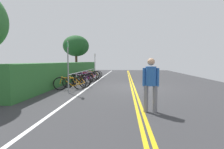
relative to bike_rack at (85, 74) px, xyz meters
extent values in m
cube|color=#353538|center=(-1.92, -3.39, -0.66)|extent=(38.82, 13.48, 0.05)
cube|color=gold|center=(-1.92, -3.47, -0.63)|extent=(34.94, 0.10, 0.00)
cube|color=gold|center=(-1.92, -3.31, -0.63)|extent=(34.94, 0.10, 0.00)
cube|color=white|center=(-1.92, -0.77, -0.63)|extent=(34.94, 0.12, 0.00)
cylinder|color=#9EA0A5|center=(-3.53, 0.00, -0.22)|extent=(0.05, 0.05, 0.84)
cylinder|color=#9EA0A5|center=(-2.12, 0.00, -0.22)|extent=(0.05, 0.05, 0.84)
cylinder|color=#9EA0A5|center=(-0.71, 0.00, -0.22)|extent=(0.05, 0.05, 0.84)
cylinder|color=#9EA0A5|center=(0.71, 0.00, -0.22)|extent=(0.05, 0.05, 0.84)
cylinder|color=#9EA0A5|center=(2.12, 0.00, -0.22)|extent=(0.05, 0.05, 0.84)
cylinder|color=#9EA0A5|center=(3.53, 0.00, -0.22)|extent=(0.05, 0.05, 0.84)
cylinder|color=#9EA0A5|center=(0.00, 0.00, 0.20)|extent=(7.06, 0.04, 0.04)
torus|color=black|center=(-3.20, 0.58, -0.30)|extent=(0.21, 0.72, 0.72)
torus|color=black|center=(-2.98, -0.46, -0.30)|extent=(0.21, 0.72, 0.72)
cylinder|color=orange|center=(-3.12, 0.19, -0.22)|extent=(0.16, 0.60, 0.50)
cylinder|color=orange|center=(-3.10, 0.12, 0.00)|extent=(0.19, 0.72, 0.07)
cylinder|color=orange|center=(-3.04, -0.16, -0.23)|extent=(0.07, 0.18, 0.44)
cylinder|color=orange|center=(-3.02, -0.28, -0.38)|extent=(0.12, 0.39, 0.18)
cylinder|color=orange|center=(-3.00, -0.35, -0.16)|extent=(0.09, 0.26, 0.31)
cylinder|color=orange|center=(-3.19, 0.53, -0.14)|extent=(0.06, 0.15, 0.33)
cube|color=black|center=(-3.03, -0.23, 0.01)|extent=(0.12, 0.21, 0.05)
cylinder|color=orange|center=(-3.18, 0.48, 0.07)|extent=(0.46, 0.12, 0.03)
torus|color=black|center=(-2.41, 0.41, -0.33)|extent=(0.10, 0.68, 0.67)
torus|color=black|center=(-2.34, -0.58, -0.33)|extent=(0.10, 0.68, 0.67)
cylinder|color=orange|center=(-2.38, 0.04, -0.25)|extent=(0.08, 0.57, 0.46)
cylinder|color=orange|center=(-2.38, -0.02, -0.05)|extent=(0.08, 0.67, 0.07)
cylinder|color=orange|center=(-2.36, -0.30, -0.27)|extent=(0.05, 0.16, 0.41)
cylinder|color=orange|center=(-2.35, -0.40, -0.40)|extent=(0.06, 0.36, 0.17)
cylinder|color=orange|center=(-2.35, -0.47, -0.20)|extent=(0.05, 0.25, 0.29)
cylinder|color=orange|center=(-2.40, 0.36, -0.18)|extent=(0.05, 0.14, 0.30)
cube|color=black|center=(-2.35, -0.36, -0.03)|extent=(0.09, 0.21, 0.05)
cylinder|color=orange|center=(-2.40, 0.31, 0.02)|extent=(0.46, 0.06, 0.03)
torus|color=black|center=(-1.50, 0.42, -0.28)|extent=(0.29, 0.75, 0.78)
torus|color=black|center=(-1.80, -0.49, -0.28)|extent=(0.29, 0.75, 0.78)
cylinder|color=black|center=(-1.62, 0.08, -0.19)|extent=(0.21, 0.54, 0.53)
cylinder|color=black|center=(-1.64, 0.02, 0.05)|extent=(0.24, 0.64, 0.07)
cylinder|color=black|center=(-1.72, -0.23, -0.20)|extent=(0.08, 0.16, 0.48)
cylinder|color=black|center=(-1.75, -0.33, -0.36)|extent=(0.14, 0.35, 0.19)
cylinder|color=black|center=(-1.77, -0.39, -0.12)|extent=(0.11, 0.24, 0.33)
cylinder|color=black|center=(-1.52, 0.38, -0.10)|extent=(0.07, 0.14, 0.35)
cube|color=black|center=(-1.74, -0.29, 0.06)|extent=(0.14, 0.21, 0.05)
cylinder|color=black|center=(-1.53, 0.33, 0.12)|extent=(0.45, 0.17, 0.03)
torus|color=black|center=(-1.20, 0.54, -0.30)|extent=(0.28, 0.71, 0.73)
torus|color=black|center=(-0.90, -0.39, -0.30)|extent=(0.28, 0.71, 0.73)
cylinder|color=silver|center=(-1.09, 0.19, -0.21)|extent=(0.21, 0.54, 0.50)
cylinder|color=silver|center=(-1.07, 0.13, 0.00)|extent=(0.24, 0.64, 0.07)
cylinder|color=silver|center=(-0.98, -0.12, -0.23)|extent=(0.08, 0.16, 0.45)
cylinder|color=silver|center=(-0.95, -0.23, -0.37)|extent=(0.15, 0.35, 0.18)
cylinder|color=silver|center=(-0.93, -0.29, -0.16)|extent=(0.11, 0.24, 0.31)
cylinder|color=silver|center=(-1.19, 0.49, -0.14)|extent=(0.08, 0.14, 0.33)
cube|color=black|center=(-0.96, -0.18, 0.02)|extent=(0.14, 0.21, 0.05)
cylinder|color=silver|center=(-1.17, 0.45, 0.07)|extent=(0.45, 0.17, 0.03)
torus|color=black|center=(-0.36, 0.59, -0.33)|extent=(0.07, 0.67, 0.67)
torus|color=black|center=(-0.34, -0.38, -0.33)|extent=(0.07, 0.67, 0.67)
cylinder|color=purple|center=(-0.36, 0.22, -0.25)|extent=(0.05, 0.56, 0.46)
cylinder|color=purple|center=(-0.35, 0.16, -0.05)|extent=(0.05, 0.66, 0.07)
cylinder|color=purple|center=(-0.35, -0.11, -0.27)|extent=(0.04, 0.16, 0.41)
cylinder|color=purple|center=(-0.35, -0.21, -0.40)|extent=(0.04, 0.35, 0.17)
cylinder|color=purple|center=(-0.34, -0.28, -0.20)|extent=(0.04, 0.24, 0.28)
cylinder|color=purple|center=(-0.36, 0.54, -0.18)|extent=(0.04, 0.13, 0.30)
cube|color=black|center=(-0.35, -0.17, -0.04)|extent=(0.08, 0.20, 0.05)
cylinder|color=purple|center=(-0.36, 0.49, 0.01)|extent=(0.46, 0.04, 0.03)
torus|color=black|center=(0.37, 0.56, -0.29)|extent=(0.08, 0.74, 0.74)
torus|color=black|center=(0.41, -0.49, -0.29)|extent=(0.08, 0.74, 0.74)
cylinder|color=purple|center=(0.38, 0.17, -0.21)|extent=(0.06, 0.60, 0.50)
cylinder|color=purple|center=(0.39, 0.10, 0.01)|extent=(0.06, 0.72, 0.07)
cylinder|color=purple|center=(0.40, -0.19, -0.23)|extent=(0.04, 0.17, 0.45)
cylinder|color=purple|center=(0.40, -0.30, -0.37)|extent=(0.05, 0.38, 0.19)
cylinder|color=purple|center=(0.40, -0.37, -0.15)|extent=(0.05, 0.26, 0.31)
cylinder|color=purple|center=(0.37, 0.51, -0.13)|extent=(0.04, 0.14, 0.33)
cube|color=black|center=(0.40, -0.26, 0.02)|extent=(0.09, 0.20, 0.05)
cylinder|color=purple|center=(0.37, 0.46, 0.08)|extent=(0.46, 0.05, 0.03)
torus|color=black|center=(0.89, 0.52, -0.30)|extent=(0.14, 0.73, 0.73)
torus|color=black|center=(1.01, -0.51, -0.30)|extent=(0.14, 0.73, 0.73)
cylinder|color=red|center=(0.94, 0.14, -0.22)|extent=(0.10, 0.59, 0.50)
cylinder|color=red|center=(0.95, 0.07, 0.00)|extent=(0.12, 0.70, 0.07)
cylinder|color=red|center=(0.98, -0.21, -0.23)|extent=(0.05, 0.17, 0.45)
cylinder|color=red|center=(0.99, -0.33, -0.38)|extent=(0.08, 0.38, 0.18)
cylinder|color=red|center=(1.00, -0.39, -0.16)|extent=(0.06, 0.26, 0.31)
cylinder|color=red|center=(0.90, 0.47, -0.14)|extent=(0.05, 0.14, 0.33)
cube|color=black|center=(0.98, -0.28, 0.01)|extent=(0.10, 0.21, 0.05)
cylinder|color=red|center=(0.91, 0.42, 0.07)|extent=(0.46, 0.08, 0.03)
torus|color=black|center=(1.49, 0.36, -0.30)|extent=(0.29, 0.70, 0.73)
torus|color=black|center=(1.82, -0.59, -0.30)|extent=(0.29, 0.70, 0.73)
cylinder|color=white|center=(1.61, 0.00, -0.22)|extent=(0.22, 0.56, 0.50)
cylinder|color=white|center=(1.63, -0.06, 0.00)|extent=(0.26, 0.66, 0.07)
cylinder|color=white|center=(1.72, -0.32, -0.23)|extent=(0.09, 0.17, 0.45)
cylinder|color=white|center=(1.76, -0.42, -0.38)|extent=(0.15, 0.36, 0.18)
cylinder|color=white|center=(1.78, -0.49, -0.16)|extent=(0.12, 0.25, 0.31)
cylinder|color=white|center=(1.50, 0.31, -0.14)|extent=(0.08, 0.14, 0.33)
cube|color=black|center=(1.75, -0.38, 0.02)|extent=(0.14, 0.22, 0.05)
cylinder|color=white|center=(1.52, 0.26, 0.07)|extent=(0.44, 0.18, 0.03)
torus|color=black|center=(2.18, 0.64, -0.30)|extent=(0.25, 0.71, 0.72)
torus|color=black|center=(2.47, -0.39, -0.30)|extent=(0.25, 0.71, 0.72)
cylinder|color=purple|center=(2.29, 0.25, -0.22)|extent=(0.20, 0.60, 0.49)
cylinder|color=purple|center=(2.31, 0.19, 0.00)|extent=(0.23, 0.72, 0.07)
cylinder|color=purple|center=(2.38, -0.10, -0.24)|extent=(0.08, 0.18, 0.44)
cylinder|color=purple|center=(2.42, -0.21, -0.38)|extent=(0.14, 0.39, 0.18)
cylinder|color=purple|center=(2.43, -0.28, -0.16)|extent=(0.11, 0.26, 0.31)
cylinder|color=purple|center=(2.19, 0.59, -0.14)|extent=(0.07, 0.15, 0.33)
cube|color=black|center=(2.40, -0.16, 0.01)|extent=(0.13, 0.21, 0.05)
cylinder|color=purple|center=(2.21, 0.54, 0.06)|extent=(0.45, 0.15, 0.03)
torus|color=black|center=(2.93, 0.56, -0.30)|extent=(0.10, 0.73, 0.72)
torus|color=black|center=(3.00, -0.52, -0.30)|extent=(0.10, 0.73, 0.72)
cylinder|color=orange|center=(2.96, 0.16, -0.22)|extent=(0.08, 0.62, 0.50)
cylinder|color=orange|center=(2.96, 0.09, 0.00)|extent=(0.08, 0.74, 0.07)
cylinder|color=orange|center=(2.98, -0.21, -0.23)|extent=(0.05, 0.18, 0.45)
cylinder|color=orange|center=(2.99, -0.33, -0.38)|extent=(0.06, 0.39, 0.18)
cylinder|color=orange|center=(3.00, -0.40, -0.16)|extent=(0.05, 0.27, 0.31)
cylinder|color=orange|center=(2.94, 0.51, -0.14)|extent=(0.04, 0.14, 0.33)
cube|color=black|center=(2.99, -0.28, 0.01)|extent=(0.09, 0.20, 0.05)
cylinder|color=orange|center=(2.94, 0.45, 0.07)|extent=(0.46, 0.06, 0.03)
cylinder|color=slate|center=(-6.85, -3.56, -0.23)|extent=(0.14, 0.14, 0.81)
cylinder|color=slate|center=(-6.88, -3.83, -0.23)|extent=(0.14, 0.14, 0.81)
cylinder|color=#2659A5|center=(-6.86, -3.70, 0.47)|extent=(0.32, 0.32, 0.58)
sphere|color=tan|center=(-6.86, -3.70, 0.90)|extent=(0.22, 0.22, 0.22)
cylinder|color=#2659A5|center=(-6.85, -3.50, 0.44)|extent=(0.09, 0.09, 0.55)
cylinder|color=#2659A5|center=(-6.88, -3.89, 0.44)|extent=(0.09, 0.09, 0.55)
cylinder|color=gray|center=(-4.09, -0.20, 0.62)|extent=(0.06, 0.06, 2.51)
cube|color=#198C33|center=(-4.09, -0.20, 1.69)|extent=(0.36, 0.08, 0.24)
cylinder|color=gray|center=(3.84, -0.08, 0.51)|extent=(0.06, 0.06, 2.29)
cube|color=white|center=(3.84, -0.08, 1.48)|extent=(0.36, 0.09, 0.24)
cube|color=#2D6B30|center=(1.50, 1.67, 0.08)|extent=(16.06, 1.32, 1.44)
cylinder|color=#473323|center=(7.74, 2.87, 0.49)|extent=(0.28, 0.28, 2.25)
ellipsoid|color=#1C4C21|center=(7.74, 2.87, 2.71)|extent=(3.02, 3.02, 2.44)
camera|label=1|loc=(-11.97, -2.92, 0.91)|focal=27.00mm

